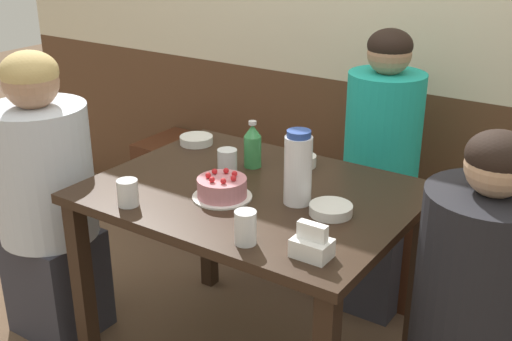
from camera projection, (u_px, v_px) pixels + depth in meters
The scene contains 16 objects.
back_wall at pixel (384, 10), 2.88m from camera, with size 4.80×0.04×2.50m.
bench_seat at pixel (349, 230), 3.09m from camera, with size 2.51×0.38×0.48m.
dining_table at pixel (252, 217), 2.30m from camera, with size 1.11×0.85×0.76m.
birthday_cake at pixel (222, 188), 2.18m from camera, with size 0.21×0.21×0.09m.
water_pitcher at pixel (298, 168), 2.11m from camera, with size 0.09×0.09×0.26m.
soju_bottle at pixel (253, 145), 2.43m from camera, with size 0.07×0.07×0.18m.
napkin_holder at pixel (312, 245), 1.81m from camera, with size 0.11×0.08×0.11m.
bowl_soup_white at pixel (196, 140), 2.69m from camera, with size 0.14×0.14×0.03m.
bowl_rice_small at pixel (301, 161), 2.46m from camera, with size 0.12×0.12×0.04m.
bowl_side_dish at pixel (331, 209), 2.07m from camera, with size 0.14×0.14×0.03m.
glass_water_tall at pixel (246, 227), 1.88m from camera, with size 0.07×0.07×0.10m.
glass_tumbler_short at pixel (128, 193), 2.12m from camera, with size 0.07×0.07×0.09m.
glass_shot_small at pixel (227, 160), 2.40m from camera, with size 0.07×0.07×0.09m.
person_teal_shirt at pixel (379, 183), 2.75m from camera, with size 0.32×0.34×1.24m.
person_pale_blue_shirt at pixel (47, 199), 2.54m from camera, with size 0.39×0.39×1.20m.
person_grey_tee at pixel (474, 319), 1.88m from camera, with size 0.37×0.37×1.14m.
Camera 1 is at (1.17, -1.71, 1.67)m, focal length 45.00 mm.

